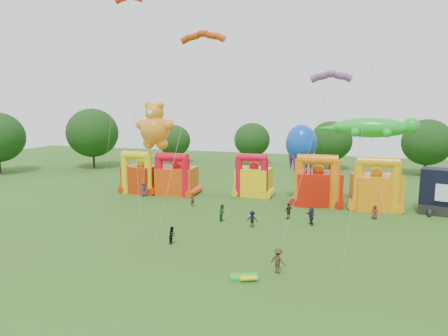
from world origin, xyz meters
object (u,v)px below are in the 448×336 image
(spectator_4, at_px, (289,211))
(spectator_0, at_px, (144,189))
(bouncy_castle_0, at_px, (141,177))
(octopus_kite, at_px, (291,167))
(bouncy_castle_2, at_px, (253,179))
(teddy_bear_kite, at_px, (154,139))
(gecko_kite, at_px, (374,153))

(spectator_4, bearing_deg, spectator_0, -63.84)
(bouncy_castle_0, relative_size, octopus_kite, 0.60)
(bouncy_castle_2, xyz_separation_m, teddy_bear_kite, (-13.52, -3.63, 5.59))
(teddy_bear_kite, bearing_deg, octopus_kite, 2.98)
(octopus_kite, bearing_deg, spectator_4, -82.06)
(teddy_bear_kite, xyz_separation_m, spectator_0, (-0.94, -1.52, -6.93))
(spectator_0, xyz_separation_m, spectator_4, (21.08, -5.17, -0.05))
(gecko_kite, distance_m, spectator_0, 30.73)
(octopus_kite, relative_size, spectator_4, 5.50)
(spectator_0, bearing_deg, bouncy_castle_2, 34.00)
(teddy_bear_kite, bearing_deg, bouncy_castle_0, 165.84)
(spectator_0, bearing_deg, spectator_4, 0.64)
(octopus_kite, distance_m, spectator_0, 20.50)
(teddy_bear_kite, bearing_deg, gecko_kite, 2.09)
(bouncy_castle_2, distance_m, spectator_0, 15.40)
(octopus_kite, bearing_deg, spectator_0, -172.85)
(bouncy_castle_2, xyz_separation_m, octopus_kite, (5.55, -2.63, 2.35))
(bouncy_castle_2, xyz_separation_m, spectator_0, (-14.46, -5.14, -1.35))
(bouncy_castle_2, relative_size, teddy_bear_kite, 0.46)
(spectator_4, bearing_deg, gecko_kite, 170.79)
(gecko_kite, xyz_separation_m, octopus_kite, (-10.03, -0.07, -2.25))
(bouncy_castle_2, bearing_deg, octopus_kite, -25.39)
(spectator_4, bearing_deg, octopus_kite, -132.12)
(bouncy_castle_2, xyz_separation_m, gecko_kite, (15.58, -2.57, 4.60))
(bouncy_castle_0, distance_m, teddy_bear_kite, 6.18)
(octopus_kite, bearing_deg, bouncy_castle_0, -179.11)
(bouncy_castle_2, bearing_deg, teddy_bear_kite, -164.98)
(bouncy_castle_2, bearing_deg, gecko_kite, -9.35)
(bouncy_castle_0, bearing_deg, gecko_kite, 0.73)
(octopus_kite, height_order, spectator_0, octopus_kite)
(teddy_bear_kite, distance_m, spectator_4, 22.34)
(bouncy_castle_0, relative_size, spectator_0, 3.14)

